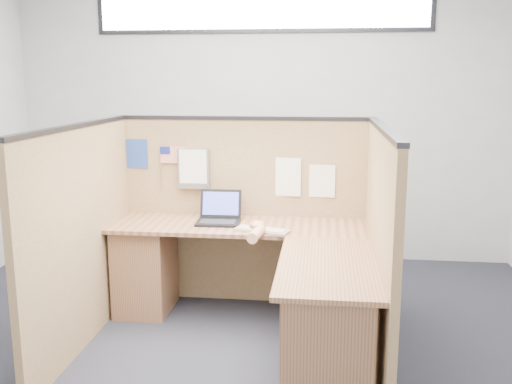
# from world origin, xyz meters

# --- Properties ---
(floor) EXTENTS (5.00, 5.00, 0.00)m
(floor) POSITION_xyz_m (0.00, 0.00, 0.00)
(floor) COLOR black
(floor) RESTS_ON ground
(wall_back) EXTENTS (5.00, 0.00, 5.00)m
(wall_back) POSITION_xyz_m (0.00, 2.25, 1.40)
(wall_back) COLOR #ADB1B3
(wall_back) RESTS_ON floor
(wall_front) EXTENTS (5.00, 0.00, 5.00)m
(wall_front) POSITION_xyz_m (0.00, -2.25, 1.40)
(wall_front) COLOR #ADB1B3
(wall_front) RESTS_ON floor
(clerestory_window) EXTENTS (3.30, 0.04, 0.38)m
(clerestory_window) POSITION_xyz_m (0.00, 2.23, 2.45)
(clerestory_window) COLOR #232328
(clerestory_window) RESTS_ON wall_back
(cubicle_partitions) EXTENTS (2.06, 1.83, 1.53)m
(cubicle_partitions) POSITION_xyz_m (0.00, 0.43, 0.77)
(cubicle_partitions) COLOR olive
(cubicle_partitions) RESTS_ON floor
(l_desk) EXTENTS (1.95, 1.75, 0.73)m
(l_desk) POSITION_xyz_m (0.18, 0.29, 0.39)
(l_desk) COLOR brown
(l_desk) RESTS_ON floor
(laptop) EXTENTS (0.33, 0.32, 0.23)m
(laptop) POSITION_xyz_m (-0.16, 0.74, 0.79)
(laptop) COLOR black
(laptop) RESTS_ON l_desk
(keyboard) EXTENTS (0.42, 0.25, 0.03)m
(keyboard) POSITION_xyz_m (0.20, 0.48, 0.74)
(keyboard) COLOR gray
(keyboard) RESTS_ON l_desk
(mouse) EXTENTS (0.13, 0.10, 0.05)m
(mouse) POSITION_xyz_m (0.17, 0.50, 0.75)
(mouse) COLOR silver
(mouse) RESTS_ON l_desk
(hand_forearm) EXTENTS (0.12, 0.41, 0.09)m
(hand_forearm) POSITION_xyz_m (0.18, 0.35, 0.77)
(hand_forearm) COLOR tan
(hand_forearm) RESTS_ON l_desk
(blue_poster) EXTENTS (0.18, 0.01, 0.24)m
(blue_poster) POSITION_xyz_m (-0.88, 0.97, 1.22)
(blue_poster) COLOR #213F99
(blue_poster) RESTS_ON cubicle_partitions
(american_flag) EXTENTS (0.21, 0.01, 0.36)m
(american_flag) POSITION_xyz_m (-0.60, 0.96, 1.20)
(american_flag) COLOR olive
(american_flag) RESTS_ON cubicle_partitions
(file_holder) EXTENTS (0.25, 0.05, 0.32)m
(file_holder) POSITION_xyz_m (-0.40, 0.94, 1.11)
(file_holder) COLOR slate
(file_holder) RESTS_ON cubicle_partitions
(paper_left) EXTENTS (0.24, 0.03, 0.31)m
(paper_left) POSITION_xyz_m (0.34, 0.97, 1.05)
(paper_left) COLOR white
(paper_left) RESTS_ON cubicle_partitions
(paper_right) EXTENTS (0.20, 0.02, 0.26)m
(paper_right) POSITION_xyz_m (0.63, 0.97, 1.03)
(paper_right) COLOR white
(paper_right) RESTS_ON cubicle_partitions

